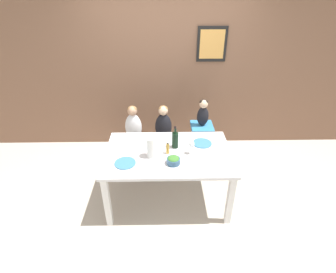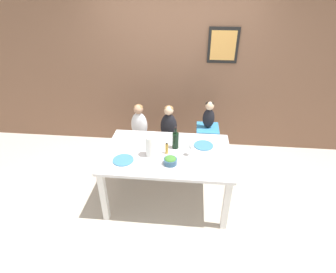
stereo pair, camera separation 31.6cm
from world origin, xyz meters
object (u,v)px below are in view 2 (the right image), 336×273
person_baby_right (209,114)px  paper_towel_roll (151,146)px  wine_glass_near (191,146)px  chair_far_center (169,143)px  dinner_plate_front_left (123,160)px  person_child_center (169,123)px  salad_bowl_large (170,161)px  dinner_plate_back_right (204,145)px  person_child_left (139,122)px  chair_right_highchair (207,137)px  wine_bottle (176,140)px  chair_far_left (140,142)px  dinner_plate_back_left (141,137)px

person_baby_right → paper_towel_roll: person_baby_right is taller
paper_towel_roll → wine_glass_near: (0.47, 0.05, -0.00)m
chair_far_center → dinner_plate_front_left: 1.12m
person_child_center → person_baby_right: size_ratio=1.34×
salad_bowl_large → dinner_plate_front_left: salad_bowl_large is taller
dinner_plate_back_right → person_baby_right: bearing=82.5°
person_child_center → salad_bowl_large: (0.11, -0.98, 0.04)m
person_child_left → person_child_center: bearing=0.0°
dinner_plate_back_right → person_child_left: bearing=149.1°
chair_far_center → chair_right_highchair: 0.59m
salad_bowl_large → wine_bottle: bearing=84.5°
chair_far_left → wine_glass_near: wine_glass_near is taller
wine_bottle → chair_far_left: bearing=132.6°
chair_far_left → dinner_plate_front_left: 1.03m
wine_bottle → chair_far_center: bearing=102.8°
chair_right_highchair → dinner_plate_back_left: 1.02m
chair_right_highchair → wine_glass_near: size_ratio=3.98×
person_baby_right → dinner_plate_back_left: (-0.90, -0.43, -0.18)m
person_child_center → wine_bottle: 0.66m
person_baby_right → wine_bottle: person_baby_right is taller
chair_right_highchair → paper_towel_roll: (-0.71, -0.83, 0.32)m
chair_far_left → chair_far_center: 0.44m
person_child_center → person_baby_right: (0.57, 0.00, 0.18)m
dinner_plate_back_left → wine_glass_near: bearing=-27.7°
wine_glass_near → wine_bottle: bearing=142.8°
dinner_plate_front_left → person_baby_right: bearing=43.8°
person_baby_right → wine_glass_near: bearing=-106.9°
chair_far_center → dinner_plate_back_left: 0.64m
dinner_plate_back_right → salad_bowl_large: bearing=-132.6°
wine_bottle → wine_glass_near: wine_bottle is taller
dinner_plate_back_left → paper_towel_roll: bearing=-64.3°
chair_far_center → person_child_center: (-0.00, 0.00, 0.34)m
chair_right_highchair → person_baby_right: person_baby_right is taller
paper_towel_roll → salad_bowl_large: bearing=-31.0°
person_child_left → person_child_center: size_ratio=1.00×
salad_bowl_large → chair_far_left: bearing=119.4°
chair_right_highchair → person_child_center: person_child_center is taller
person_child_left → dinner_plate_back_right: 1.09m
person_child_center → dinner_plate_back_left: size_ratio=2.22×
dinner_plate_front_left → salad_bowl_large: bearing=-1.1°
chair_right_highchair → wine_glass_near: (-0.24, -0.78, 0.32)m
chair_far_left → person_baby_right: 1.14m
paper_towel_roll → chair_far_center: bearing=80.6°
paper_towel_roll → chair_right_highchair: bearing=49.5°
dinner_plate_front_left → wine_bottle: bearing=29.6°
person_child_left → wine_bottle: size_ratio=1.85×
chair_far_center → wine_glass_near: (0.33, -0.78, 0.47)m
person_child_left → paper_towel_roll: bearing=-69.9°
chair_far_center → person_child_left: bearing=179.9°
wine_bottle → salad_bowl_large: size_ratio=1.87×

